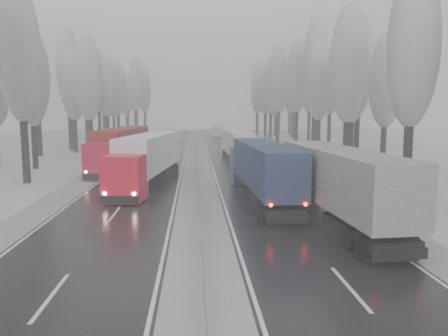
{
  "coord_description": "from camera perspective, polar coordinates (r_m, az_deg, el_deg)",
  "views": [
    {
      "loc": [
        -0.27,
        -14.65,
        6.38
      ],
      "look_at": [
        1.84,
        16.77,
        2.2
      ],
      "focal_mm": 35.0,
      "sensor_mm": 36.0,
      "label": 1
    }
  ],
  "objects": [
    {
      "name": "tree_28",
      "position": [
        88.4,
        7.13,
        11.56
      ],
      "size": [
        3.6,
        3.6,
        19.62
      ],
      "color": "black",
      "rests_on": "ground"
    },
    {
      "name": "carriageway_right",
      "position": [
        45.44,
        3.17,
        -0.5
      ],
      "size": [
        7.5,
        200.0,
        0.03
      ],
      "primitive_type": "cube",
      "color": "black",
      "rests_on": "ground"
    },
    {
      "name": "tree_79",
      "position": [
        135.53,
        -12.53,
        9.34
      ],
      "size": [
        3.6,
        3.6,
        17.07
      ],
      "color": "black",
      "rests_on": "ground"
    },
    {
      "name": "tree_38",
      "position": [
        132.85,
        4.44,
        9.78
      ],
      "size": [
        3.6,
        3.6,
        17.97
      ],
      "color": "black",
      "rests_on": "ground"
    },
    {
      "name": "tree_37",
      "position": [
        127.22,
        7.26,
        9.38
      ],
      "size": [
        3.6,
        3.6,
        16.37
      ],
      "color": "black",
      "rests_on": "ground"
    },
    {
      "name": "tree_29",
      "position": [
        93.87,
        11.15,
        10.65
      ],
      "size": [
        3.6,
        3.6,
        18.11
      ],
      "color": "black",
      "rests_on": "ground"
    },
    {
      "name": "tree_76",
      "position": [
        124.26,
        -10.37,
        10.01
      ],
      "size": [
        3.6,
        3.6,
        18.55
      ],
      "color": "black",
      "rests_on": "ground"
    },
    {
      "name": "truck_cream_box",
      "position": [
        54.04,
        1.58,
        3.17
      ],
      "size": [
        2.87,
        15.09,
        3.85
      ],
      "rotation": [
        0.0,
        0.0,
        0.03
      ],
      "color": "beige",
      "rests_on": "ground"
    },
    {
      "name": "tree_74",
      "position": [
        115.11,
        -11.43,
        10.55
      ],
      "size": [
        3.6,
        3.6,
        19.68
      ],
      "color": "black",
      "rests_on": "ground"
    },
    {
      "name": "tree_22",
      "position": [
        62.8,
        12.37,
        10.91
      ],
      "size": [
        3.6,
        3.6,
        15.86
      ],
      "color": "black",
      "rests_on": "ground"
    },
    {
      "name": "carriageway_left",
      "position": [
        45.38,
        -10.11,
        -0.62
      ],
      "size": [
        7.5,
        200.0,
        0.03
      ],
      "primitive_type": "cube",
      "color": "black",
      "rests_on": "ground"
    },
    {
      "name": "tree_68",
      "position": [
        85.45,
        -15.1,
        10.23
      ],
      "size": [
        3.6,
        3.6,
        16.65
      ],
      "color": "black",
      "rests_on": "ground"
    },
    {
      "name": "tree_30",
      "position": [
        97.95,
        6.15,
        10.52
      ],
      "size": [
        3.6,
        3.6,
        17.86
      ],
      "color": "black",
      "rests_on": "ground"
    },
    {
      "name": "tree_23",
      "position": [
        68.48,
        16.51,
        9.25
      ],
      "size": [
        3.6,
        3.6,
        13.55
      ],
      "color": "black",
      "rests_on": "ground"
    },
    {
      "name": "tree_66",
      "position": [
        79.12,
        -17.17,
        9.73
      ],
      "size": [
        3.6,
        3.6,
        15.23
      ],
      "color": "black",
      "rests_on": "ground"
    },
    {
      "name": "tree_70",
      "position": [
        95.32,
        -13.76,
        10.14
      ],
      "size": [
        3.6,
        3.6,
        17.09
      ],
      "color": "black",
      "rests_on": "ground"
    },
    {
      "name": "tree_77",
      "position": [
        128.87,
        -12.65,
        8.66
      ],
      "size": [
        3.6,
        3.6,
        14.32
      ],
      "color": "black",
      "rests_on": "ground"
    },
    {
      "name": "tree_75",
      "position": [
        120.51,
        -15.54,
        9.95
      ],
      "size": [
        3.6,
        3.6,
        18.6
      ],
      "color": "black",
      "rests_on": "ground"
    },
    {
      "name": "tree_72",
      "position": [
        104.91,
        -14.28,
        9.17
      ],
      "size": [
        3.6,
        3.6,
        15.11
      ],
      "color": "black",
      "rests_on": "ground"
    },
    {
      "name": "truck_red_white",
      "position": [
        37.25,
        -9.88,
        1.5
      ],
      "size": [
        4.89,
        16.96,
        4.31
      ],
      "rotation": [
        0.0,
        0.0,
        -0.14
      ],
      "color": "red",
      "rests_on": "ground"
    },
    {
      "name": "tree_73",
      "position": [
        109.43,
        -15.43,
        9.77
      ],
      "size": [
        3.6,
        3.6,
        17.22
      ],
      "color": "black",
      "rests_on": "ground"
    },
    {
      "name": "tree_64",
      "position": [
        69.82,
        -19.08,
        10.09
      ],
      "size": [
        3.6,
        3.6,
        15.42
      ],
      "color": "black",
      "rests_on": "ground"
    },
    {
      "name": "tree_21",
      "position": [
        57.83,
        17.26,
        12.81
      ],
      "size": [
        3.6,
        3.6,
        18.62
      ],
      "color": "black",
      "rests_on": "ground"
    },
    {
      "name": "tree_39",
      "position": [
        137.18,
        5.37,
        9.23
      ],
      "size": [
        3.6,
        3.6,
        16.19
      ],
      "color": "black",
      "rests_on": "ground"
    },
    {
      "name": "tree_60",
      "position": [
        51.98,
        -23.91,
        10.46
      ],
      "size": [
        3.6,
        3.6,
        14.84
      ],
      "color": "black",
      "rests_on": "ground"
    },
    {
      "name": "truck_grey_tarp",
      "position": [
        25.72,
        13.83,
        -1.34
      ],
      "size": [
        3.64,
        16.79,
        4.28
      ],
      "rotation": [
        0.0,
        0.0,
        0.06
      ],
      "color": "#4C4B51",
      "rests_on": "ground"
    },
    {
      "name": "truck_red_red",
      "position": [
        47.97,
        -13.36,
        2.83
      ],
      "size": [
        4.36,
        17.5,
        4.45
      ],
      "rotation": [
        0.0,
        0.0,
        -0.1
      ],
      "color": "red",
      "rests_on": "ground"
    },
    {
      "name": "tree_31",
      "position": [
        103.05,
        9.06,
        10.58
      ],
      "size": [
        3.6,
        3.6,
        18.58
      ],
      "color": "black",
      "rests_on": "ground"
    },
    {
      "name": "tree_34",
      "position": [
        112.23,
        4.42,
        10.08
      ],
      "size": [
        3.6,
        3.6,
        17.63
      ],
      "color": "black",
      "rests_on": "ground"
    },
    {
      "name": "tree_20",
      "position": [
        53.16,
        16.47,
        11.32
      ],
      "size": [
        3.6,
        3.6,
        15.71
      ],
      "color": "black",
      "rests_on": "ground"
    },
    {
      "name": "tree_58",
      "position": [
        42.2,
        -25.15,
        13.29
      ],
      "size": [
        3.6,
        3.6,
        17.21
      ],
      "color": "black",
      "rests_on": "ground"
    },
    {
      "name": "tree_16",
      "position": [
        34.23,
        23.5,
        14.15
      ],
      "size": [
        3.6,
        3.6,
        16.53
      ],
      "color": "black",
      "rests_on": "ground"
    },
    {
      "name": "truck_blue_box",
      "position": [
        30.94,
        4.88,
        0.14
      ],
      "size": [
        3.15,
        16.11,
        4.11
      ],
      "rotation": [
        0.0,
        0.0,
        0.04
      ],
      "color": "navy",
      "rests_on": "ground"
    },
    {
      "name": "tree_18",
      "position": [
        44.44,
        16.01,
        12.85
      ],
      "size": [
        3.6,
        3.6,
        16.58
      ],
      "color": "black",
      "rests_on": "ground"
    },
    {
      "name": "tree_78",
      "position": [
        131.25,
        -11.6,
        10.12
      ],
      "size": [
        3.6,
        3.6,
        19.55
      ],
      "color": "black",
      "rests_on": "ground"
    },
    {
      "name": "tree_67",
      "position": [
        83.39,
        -17.51,
        10.41
      ],
      "size": [
        3.6,
        3.6,
        17.09
      ],
      "color": "black",
      "rests_on": "ground"
    },
    {
      "name": "tree_26",
      "position": [
        78.2,
        9.54,
        11.65
      ],
      "size": [
        3.6,
        3.6,
        18.78
      ],
      "color": "black",
      "rests_on": "ground"
    },
    {
      "name": "tree_35",
      "position": [
        117.82,
        8.64,
        10.09
      ],
      "size": [
        3.6,
        3.6,
        18.25
      ],
      "color": "black",
      "rests_on": "ground"
    },
    {
      "name": "tree_63",
      "position": [
        66.16,
        -23.32,
        10.87
      ],
      "size": [
        3.6,
        3.6,
        16.88
      ],
      "color": "black",
      "rests_on": "ground"
    },
    {
      "name": "tree_65",
      "position": [
        74.31,
        -19.71,
        11.88
      ],
      "size": [
        3.6,
        3.6,
        19.48
      ],
      "color": "black",
      "rests_on": "ground"
    },
    {
      "name": "tree_25",
      "position": [
        74.3,
        16.26,
        12.0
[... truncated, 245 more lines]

